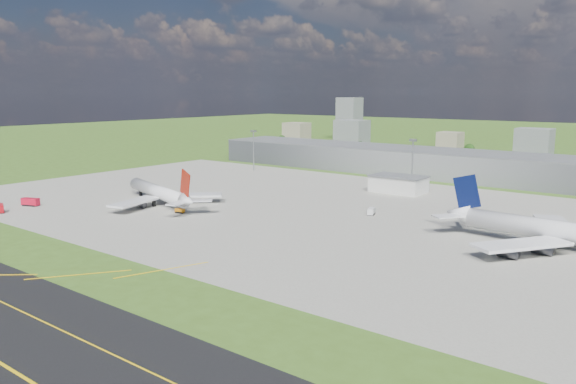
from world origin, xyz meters
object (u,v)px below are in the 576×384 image
Objects in this scene: airliner_red_twin at (160,193)px; van_white_far at (555,237)px; tug_yellow at (180,211)px; crash_tender at (0,209)px; van_white_near at (371,212)px; fire_truck at (31,202)px; airliner_blue_quad at (573,234)px.

airliner_red_twin reaches higher than van_white_far.
van_white_far is at bearing 5.24° from tug_yellow.
airliner_red_twin is 12.26× the size of van_white_far.
airliner_red_twin reaches higher than tug_yellow.
airliner_red_twin is 161.10m from van_white_far.
van_white_near is (125.06, 91.89, -0.33)m from crash_tender.
fire_truck is 1.40× the size of van_white_near.
van_white_far is (-7.58, 11.22, -4.70)m from airliner_blue_quad.
van_white_far is at bearing 0.19° from fire_truck.
airliner_blue_quad reaches higher than tug_yellow.
airliner_red_twin is at bearing 20.43° from fire_truck.
airliner_red_twin is 57.01m from fire_truck.
van_white_far reaches higher than tug_yellow.
fire_truck is 70.62m from tug_yellow.
airliner_blue_quad is at bearing -3.32° from fire_truck.
van_white_far is at bearing -106.73° from van_white_near.
airliner_red_twin is 16.06× the size of tug_yellow.
airliner_red_twin is 166.01m from airliner_blue_quad.
airliner_blue_quad is 9.84× the size of fire_truck.
crash_tender is 75.64m from tug_yellow.
crash_tender is 155.19m from van_white_near.
airliner_blue_quad reaches higher than van_white_near.
airliner_blue_quad reaches higher than fire_truck.
airliner_red_twin is 65.97m from crash_tender.
van_white_near is (86.17, 38.69, -3.65)m from airliner_red_twin.
van_white_far is at bearing 128.56° from airliner_blue_quad.
crash_tender is 216.25m from van_white_far.
airliner_blue_quad is at bearing -115.23° from van_white_near.
fire_truck reaches higher than crash_tender.
van_white_near reaches higher than van_white_far.
airliner_blue_quad is 146.87m from tug_yellow.
crash_tender is at bearing -99.02° from fire_truck.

